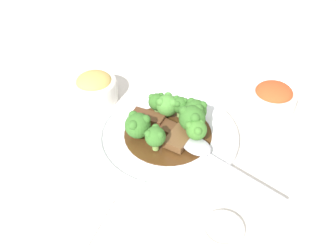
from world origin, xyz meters
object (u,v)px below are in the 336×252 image
side_bowl_appetizer (95,87)px  beef_strip_1 (148,118)px  broccoli_floret_7 (157,101)px  broccoli_floret_2 (155,136)px  broccoli_floret_4 (192,118)px  broccoli_floret_6 (195,110)px  main_plate (168,135)px  serving_spoon (205,151)px  beef_strip_0 (179,138)px  broccoli_floret_0 (138,125)px  broccoli_floret_3 (180,105)px  broccoli_floret_1 (196,131)px  side_bowl_kimchi (273,98)px  beef_strip_2 (165,126)px  broccoli_floret_5 (167,105)px  sauce_dish (223,229)px

side_bowl_appetizer → beef_strip_1: bearing=77.4°
beef_strip_1 → broccoli_floret_7: size_ratio=1.61×
broccoli_floret_2 → side_bowl_appetizer: 0.22m
broccoli_floret_4 → broccoli_floret_6: broccoli_floret_4 is taller
broccoli_floret_2 → broccoli_floret_6: (-0.10, 0.04, -0.00)m
main_plate → serving_spoon: bearing=75.4°
side_bowl_appetizer → beef_strip_0: bearing=75.8°
broccoli_floret_4 → broccoli_floret_6: size_ratio=1.15×
broccoli_floret_0 → broccoli_floret_3: bearing=153.0°
beef_strip_1 → broccoli_floret_1: 0.11m
beef_strip_1 → broccoli_floret_7: 0.04m
broccoli_floret_7 → broccoli_floret_6: bearing=91.3°
broccoli_floret_7 → side_bowl_kimchi: same height
broccoli_floret_2 → main_plate: bearing=178.8°
beef_strip_0 → serving_spoon: same height
broccoli_floret_2 → broccoli_floret_6: bearing=160.2°
beef_strip_2 → side_bowl_kimchi: bearing=135.9°
broccoli_floret_5 → broccoli_floret_6: 0.06m
side_bowl_kimchi → sauce_dish: size_ratio=1.45×
broccoli_floret_0 → sauce_dish: bearing=62.1°
beef_strip_2 → broccoli_floret_3: 0.05m
broccoli_floret_3 → broccoli_floret_7: broccoli_floret_3 is taller
broccoli_floret_2 → side_bowl_kimchi: size_ratio=0.51×
broccoli_floret_2 → side_bowl_kimchi: broccoli_floret_2 is taller
broccoli_floret_4 → sauce_dish: size_ratio=0.89×
broccoli_floret_0 → broccoli_floret_4: size_ratio=0.85×
beef_strip_2 → serving_spoon: serving_spoon is taller
broccoli_floret_0 → broccoli_floret_7: 0.08m
main_plate → broccoli_floret_2: (0.05, -0.00, 0.04)m
broccoli_floret_6 → broccoli_floret_4: bearing=11.4°
main_plate → broccoli_floret_0: broccoli_floret_0 is taller
beef_strip_2 → broccoli_floret_3: bearing=168.0°
side_bowl_kimchi → broccoli_floret_6: bearing=-42.6°
beef_strip_1 → broccoli_floret_0: broccoli_floret_0 is taller
broccoli_floret_5 → beef_strip_2: bearing=20.8°
main_plate → serving_spoon: 0.09m
beef_strip_1 → broccoli_floret_0: size_ratio=1.30×
serving_spoon → beef_strip_0: bearing=-99.5°
broccoli_floret_3 → broccoli_floret_7: 0.05m
broccoli_floret_3 → broccoli_floret_5: broccoli_floret_5 is taller
broccoli_floret_1 → serving_spoon: bearing=55.0°
beef_strip_2 → broccoli_floret_6: broccoli_floret_6 is taller
broccoli_floret_6 → serving_spoon: size_ratio=0.24×
broccoli_floret_3 → broccoli_floret_6: bearing=83.3°
main_plate → broccoli_floret_1: (0.00, 0.06, 0.04)m
side_bowl_kimchi → main_plate: bearing=-40.9°
main_plate → broccoli_floret_2: 0.06m
broccoli_floret_3 → side_bowl_kimchi: (-0.12, 0.15, -0.02)m
broccoli_floret_6 → serving_spoon: bearing=35.4°
main_plate → broccoli_floret_5: bearing=-152.2°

